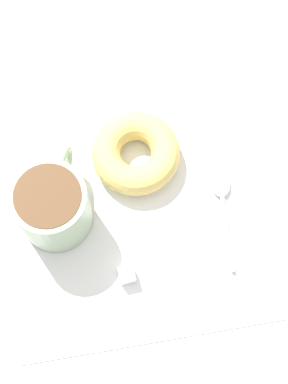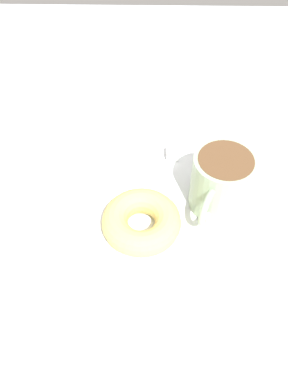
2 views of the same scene
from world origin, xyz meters
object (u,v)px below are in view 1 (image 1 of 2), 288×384
(sugar_cube, at_px, (127,275))
(coffee_cup, at_px, (53,205))
(donut, at_px, (133,154))
(spoon, at_px, (223,198))

(sugar_cube, bearing_deg, coffee_cup, 34.79)
(donut, height_order, sugar_cube, donut)
(coffee_cup, height_order, spoon, coffee_cup)
(coffee_cup, height_order, sugar_cube, coffee_cup)
(donut, bearing_deg, spoon, -129.49)
(donut, distance_m, sugar_cube, 0.15)
(coffee_cup, xyz_separation_m, sugar_cube, (-0.10, -0.07, -0.04))
(spoon, bearing_deg, coffee_cup, 82.28)
(donut, relative_size, spoon, 0.85)
(coffee_cup, relative_size, sugar_cube, 6.25)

